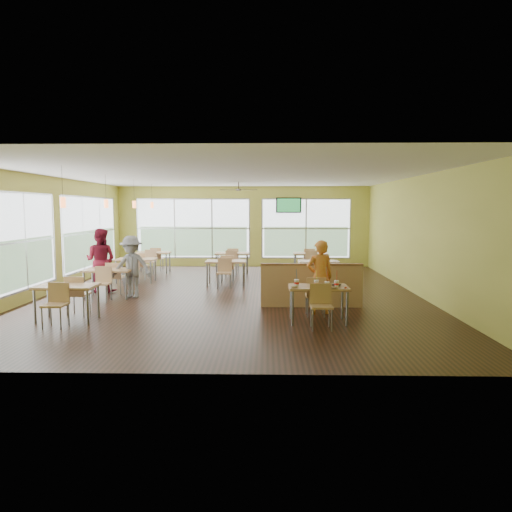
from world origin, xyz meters
name	(u,v)px	position (x,y,z in m)	size (l,w,h in m)	color
room	(232,236)	(0.00, 0.00, 1.60)	(12.00, 12.04, 3.20)	black
window_bays	(161,234)	(-2.65, 3.08, 1.48)	(9.24, 10.24, 2.38)	white
main_table	(318,292)	(2.00, -3.00, 0.63)	(1.22, 1.52, 0.87)	tan
half_wall_divider	(311,285)	(2.00, -1.55, 0.52)	(2.40, 0.14, 1.04)	tan
dining_tables	(202,264)	(-1.05, 1.71, 0.63)	(6.92, 8.72, 0.87)	tan
pendant_lights	(121,204)	(-3.20, 0.68, 2.45)	(0.11, 7.31, 0.86)	#2D2119
ceiling_fan	(239,190)	(0.00, 3.00, 2.95)	(1.25, 1.25, 0.29)	#2D2119
tv_backwall	(289,205)	(1.80, 5.90, 2.45)	(1.00, 0.07, 0.60)	black
man_plaid	(320,277)	(2.11, -2.25, 0.82)	(0.60, 0.39, 1.64)	#EA521A
patron_maroon	(101,260)	(-3.68, 0.27, 0.89)	(0.87, 0.67, 1.78)	maroon
patron_grey	(132,267)	(-2.59, -0.48, 0.81)	(1.05, 0.60, 1.62)	slate
cup_blue	(297,283)	(1.55, -3.05, 0.83)	(0.11, 0.11, 0.38)	white
cup_yellow	(316,283)	(1.95, -3.06, 0.82)	(0.10, 0.10, 0.36)	white
cup_red_near	(327,285)	(2.14, -3.24, 0.82)	(0.10, 0.10, 0.36)	white
cup_red_far	(337,284)	(2.35, -3.13, 0.82)	(0.10, 0.10, 0.37)	white
food_basket	(336,284)	(2.37, -2.94, 0.78)	(0.21, 0.21, 0.05)	black
ketchup_cup	(346,288)	(2.52, -3.23, 0.76)	(0.06, 0.06, 0.02)	#B63715
wrapper_left	(294,287)	(1.49, -3.21, 0.77)	(0.14, 0.13, 0.04)	olive
wrapper_mid	(320,284)	(2.03, -2.94, 0.78)	(0.22, 0.20, 0.06)	olive
wrapper_right	(334,288)	(2.28, -3.29, 0.77)	(0.15, 0.13, 0.04)	olive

